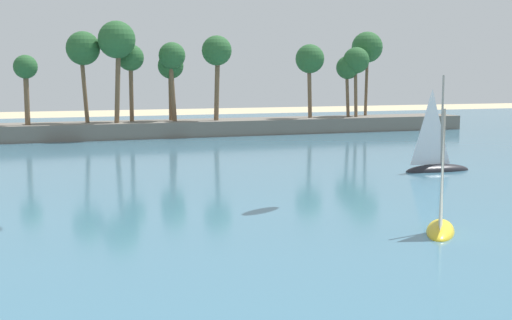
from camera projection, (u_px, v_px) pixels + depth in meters
sea at (79, 150)px, 63.81m from camera, size 220.00×101.11×0.06m
palm_headland at (102, 105)px, 74.42m from camera, size 97.24×6.77×12.77m
sailboat_near_shore at (436, 162)px, 49.19m from camera, size 5.19×1.81×7.42m
sailboat_toward_headland at (441, 220)px, 30.06m from camera, size 3.37×3.96×5.85m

